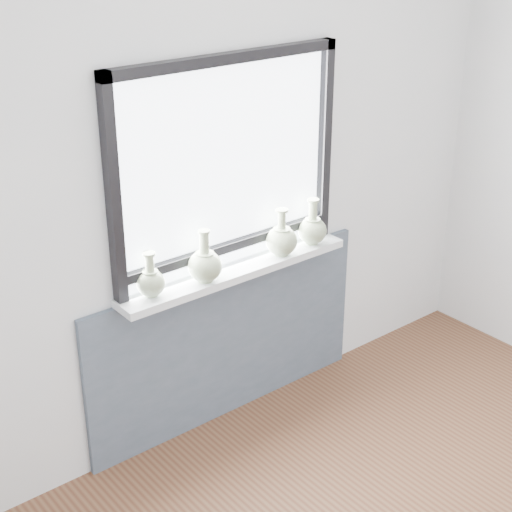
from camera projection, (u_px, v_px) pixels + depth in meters
back_wall at (223, 187)px, 3.82m from camera, size 3.60×0.02×2.60m
apron_panel at (229, 343)px, 4.17m from camera, size 1.70×0.03×0.86m
windowsill at (236, 271)px, 3.93m from camera, size 1.32×0.18×0.04m
window at (227, 161)px, 3.74m from camera, size 1.30×0.06×1.05m
vase_a at (151, 281)px, 3.62m from camera, size 0.14×0.14×0.22m
vase_b at (205, 264)px, 3.75m from camera, size 0.17×0.17×0.26m
vase_c at (282, 240)px, 4.02m from camera, size 0.16×0.16×0.25m
vase_d at (312, 229)px, 4.16m from camera, size 0.15×0.15×0.25m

